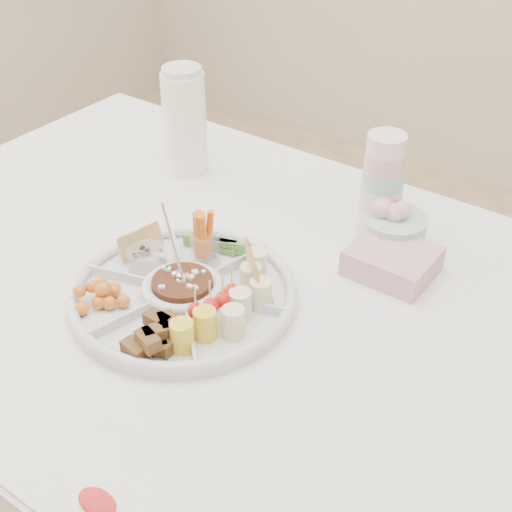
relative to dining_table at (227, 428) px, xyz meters
The scene contains 14 objects.
dining_table is the anchor object (origin of this frame).
party_tray 0.41m from the dining_table, 104.44° to the right, with size 0.38×0.38×0.04m, color silver.
bean_dip 0.42m from the dining_table, 104.44° to the right, with size 0.10×0.10×0.04m, color #422517.
tortillas 0.43m from the dining_table, 12.41° to the left, with size 0.09×0.09×0.06m, color #A6653F, non-canonical shape.
carrot_cucumber 0.45m from the dining_table, 141.93° to the left, with size 0.10×0.10×0.10m, color orange, non-canonical shape.
pita_raisins 0.45m from the dining_table, 161.44° to the right, with size 0.10×0.10×0.05m, color tan, non-canonical shape.
cherries 0.46m from the dining_table, 122.24° to the right, with size 0.10×0.10×0.04m, color #FF943D, non-canonical shape.
granola_chunks 0.46m from the dining_table, 85.29° to the right, with size 0.11×0.11×0.05m, color brown, non-canonical shape.
banana_tomato 0.46m from the dining_table, 45.89° to the right, with size 0.12×0.12×0.10m, color #D1CA58, non-canonical shape.
cup_stack 0.60m from the dining_table, 65.06° to the left, with size 0.08×0.08×0.22m, color silver.
thermos 0.66m from the dining_table, 138.43° to the left, with size 0.09×0.09×0.24m, color white.
flower_bowl 0.54m from the dining_table, 56.52° to the left, with size 0.12×0.12×0.09m, color #9BB2A2.
napkin_stack 0.51m from the dining_table, 41.72° to the left, with size 0.15×0.13×0.05m, color #CC949E.
placemat 0.60m from the dining_table, 74.12° to the right, with size 0.31×0.10×0.01m, color silver.
Camera 1 is at (0.63, -0.77, 1.52)m, focal length 50.00 mm.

